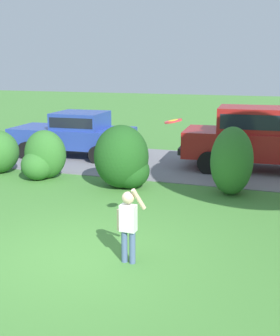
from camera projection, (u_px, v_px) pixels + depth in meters
ground_plane at (76, 256)px, 7.29m from camera, size 80.00×80.00×0.00m
driveway_strip at (176, 164)px, 13.87m from camera, size 28.00×4.40×0.02m
shrub_centre_left at (43, 158)px, 12.10m from camera, size 1.22×1.19×1.37m
shrub_centre at (123, 160)px, 11.18m from camera, size 1.47×1.43×1.65m
shrub_centre_right at (232, 161)px, 10.54m from camera, size 1.04×1.15×1.70m
parked_sedan at (75, 132)px, 15.03m from camera, size 4.47×2.23×1.56m
parked_suv at (260, 135)px, 12.97m from camera, size 4.79×2.30×1.92m
child_thrower at (128, 221)px, 6.87m from camera, size 0.46×0.26×1.29m
frisbee at (173, 121)px, 6.75m from camera, size 0.28×0.28×0.09m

